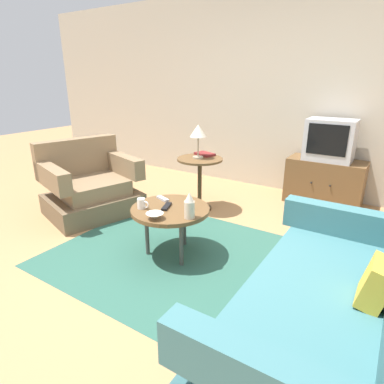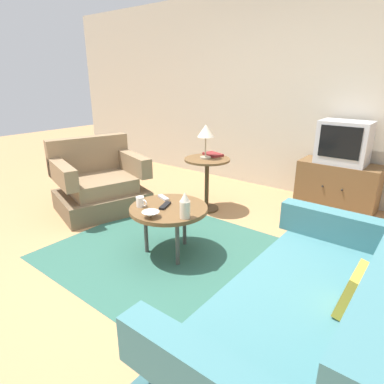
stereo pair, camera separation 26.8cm
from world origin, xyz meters
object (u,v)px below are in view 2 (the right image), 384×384
object	(u,v)px
bowl	(151,214)
book	(213,154)
vase	(185,206)
tv_remote_silver	(163,198)
table_lamp	(206,132)
tv_remote_dark	(165,206)
armchair	(99,185)
couch	(310,321)
mug	(141,202)
side_table	(207,173)
coffee_table	(169,211)
television	(344,142)
tv_stand	(337,186)

from	to	relation	value
bowl	book	bearing A→B (deg)	105.87
vase	tv_remote_silver	xyz separation A→B (m)	(-0.45, 0.22, -0.10)
table_lamp	book	world-z (taller)	table_lamp
vase	tv_remote_dark	bearing A→B (deg)	165.83
vase	armchair	bearing A→B (deg)	167.39
tv_remote_silver	book	world-z (taller)	book
couch	tv_remote_dark	xyz separation A→B (m)	(-1.48, 0.44, 0.18)
table_lamp	bowl	size ratio (longest dim) A/B	2.70
mug	book	world-z (taller)	book
side_table	vase	xyz separation A→B (m)	(0.62, -1.17, 0.10)
vase	tv_remote_dark	size ratio (longest dim) A/B	1.26
armchair	vase	distance (m)	1.74
armchair	coffee_table	world-z (taller)	armchair
couch	armchair	bearing A→B (deg)	75.15
side_table	television	bearing A→B (deg)	39.98
side_table	vase	size ratio (longest dim) A/B	2.90
mug	tv_remote_silver	world-z (taller)	mug
armchair	tv_remote_silver	size ratio (longest dim) A/B	7.43
mug	book	size ratio (longest dim) A/B	0.44
television	table_lamp	world-z (taller)	television
tv_remote_dark	armchair	bearing A→B (deg)	57.21
tv_remote_dark	book	bearing A→B (deg)	-4.50
tv_remote_dark	tv_stand	bearing A→B (deg)	-43.48
vase	bowl	xyz separation A→B (m)	(-0.23, -0.17, -0.08)
television	mug	distance (m)	2.53
couch	vase	world-z (taller)	couch
coffee_table	table_lamp	world-z (taller)	table_lamp
armchair	couch	xyz separation A→B (m)	(2.86, -0.74, -0.01)
side_table	couch	bearing A→B (deg)	-40.23
coffee_table	bowl	xyz separation A→B (m)	(0.04, -0.26, 0.06)
side_table	book	xyz separation A→B (m)	(-0.03, 0.17, 0.19)
mug	side_table	bearing A→B (deg)	97.32
vase	couch	bearing A→B (deg)	-17.06
side_table	bowl	size ratio (longest dim) A/B	4.42
couch	tv_remote_dark	distance (m)	1.56
tv_remote_silver	television	bearing A→B (deg)	-98.21
table_lamp	mug	size ratio (longest dim) A/B	3.30
coffee_table	tv_remote_silver	bearing A→B (deg)	145.17
television	tv_remote_dark	xyz separation A→B (m)	(-0.91, -2.13, -0.36)
bowl	tv_remote_dark	distance (m)	0.25
tv_stand	mug	world-z (taller)	tv_stand
couch	mug	size ratio (longest dim) A/B	14.80
side_table	coffee_table	bearing A→B (deg)	-71.61
television	vase	world-z (taller)	television
coffee_table	vase	size ratio (longest dim) A/B	3.15
tv_remote_dark	book	world-z (taller)	book
tv_remote_dark	television	bearing A→B (deg)	-43.58
armchair	tv_remote_dark	xyz separation A→B (m)	(1.38, -0.30, 0.17)
mug	tv_remote_dark	distance (m)	0.22
couch	book	size ratio (longest dim) A/B	6.54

